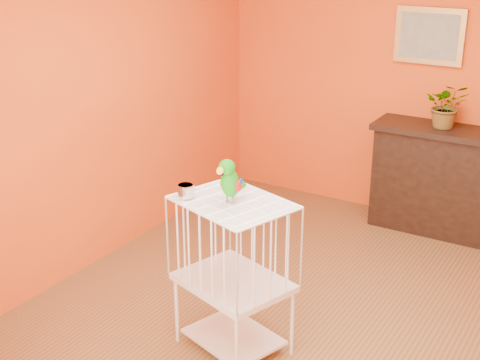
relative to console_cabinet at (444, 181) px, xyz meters
The scene contains 8 objects.
ground 2.10m from the console_cabinet, 99.15° to the right, with size 4.50×4.50×0.00m, color brown.
room_shell 2.31m from the console_cabinet, 99.15° to the right, with size 4.50×4.50×4.50m.
console_cabinet is the anchor object (origin of this frame).
potted_plant 0.65m from the console_cabinet, 158.75° to the left, with size 0.36×0.40×0.32m, color #26722D.
framed_picture 1.31m from the console_cabinet, 148.33° to the left, with size 0.62×0.04×0.50m.
birdcage 2.65m from the console_cabinet, 104.51° to the right, with size 0.82×0.72×1.07m.
feed_cup 2.89m from the console_cabinet, 109.78° to the right, with size 0.11×0.11×0.08m, color silver.
parrot 2.77m from the console_cabinet, 104.62° to the right, with size 0.14×0.26×0.29m.
Camera 1 is at (1.68, -3.79, 2.66)m, focal length 50.00 mm.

